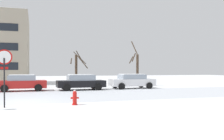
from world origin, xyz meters
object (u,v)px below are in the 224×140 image
object	(u,v)px
fire_hydrant	(75,97)
parked_car_white	(132,81)
parked_car_red	(22,83)
stop_sign	(4,67)
parked_car_black	(81,82)

from	to	relation	value
fire_hydrant	parked_car_white	size ratio (longest dim) A/B	0.18
fire_hydrant	parked_car_white	bearing A→B (deg)	53.90
parked_car_red	parked_car_white	bearing A→B (deg)	-0.54
stop_sign	parked_car_red	world-z (taller)	stop_sign
stop_sign	parked_car_white	distance (m)	14.77
stop_sign	parked_car_white	world-z (taller)	stop_sign
fire_hydrant	parked_car_white	world-z (taller)	parked_car_white
parked_car_red	parked_car_white	distance (m)	10.44
parked_car_black	parked_car_white	distance (m)	5.23
fire_hydrant	parked_car_black	xyz separation A→B (m)	(2.07, 9.76, 0.34)
fire_hydrant	stop_sign	bearing A→B (deg)	179.62
parked_car_red	parked_car_black	xyz separation A→B (m)	(5.22, -0.34, -0.00)
fire_hydrant	parked_car_black	world-z (taller)	parked_car_black
parked_car_black	parked_car_red	bearing A→B (deg)	176.25
stop_sign	parked_car_red	size ratio (longest dim) A/B	0.69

